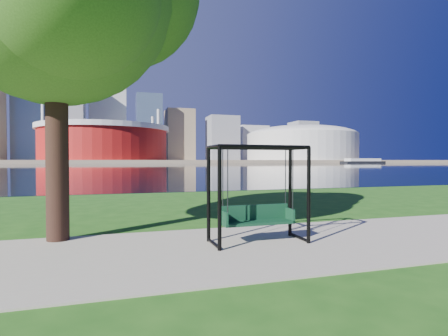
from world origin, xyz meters
name	(u,v)px	position (x,y,z in m)	size (l,w,h in m)	color
ground	(227,243)	(0.00, 0.00, 0.00)	(900.00, 900.00, 0.00)	#1E5114
path	(235,248)	(0.00, -0.50, 0.01)	(120.00, 4.00, 0.03)	#9E937F
river	(125,166)	(0.00, 102.00, 0.01)	(900.00, 180.00, 0.02)	black
far_bank	(120,161)	(0.00, 306.00, 1.00)	(900.00, 228.00, 2.00)	#937F60
stadium	(105,141)	(-10.00, 235.00, 14.23)	(83.00, 83.00, 32.00)	maroon
arena	(301,142)	(135.00, 235.00, 15.87)	(84.00, 84.00, 26.56)	beige
skyline	(115,122)	(-4.27, 319.39, 35.89)	(392.00, 66.00, 96.50)	gray
swing	(258,196)	(0.60, -0.24, 1.00)	(2.04, 0.90, 2.07)	black
barge	(363,161)	(152.12, 185.20, 1.37)	(30.41, 8.94, 3.02)	black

